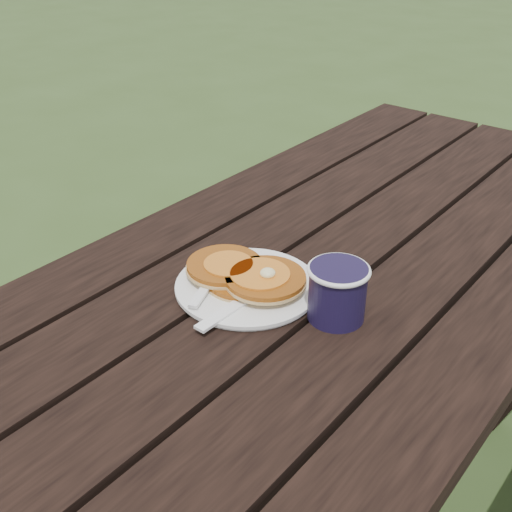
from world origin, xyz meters
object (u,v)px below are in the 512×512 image
Objects in this scene: plate at (247,287)px; picnic_table at (311,424)px; pancake_stack at (246,274)px; coffee_cup at (337,289)px.

picnic_table is at bearing 70.42° from plate.
plate reaches higher than picnic_table.
pancake_stack reaches higher than picnic_table.
coffee_cup is at bearing 9.55° from plate.
pancake_stack is at bearing -172.16° from coffee_cup.
coffee_cup reaches higher than plate.
coffee_cup reaches higher than pancake_stack.
picnic_table is at bearing 132.46° from coffee_cup.
plate is at bearing -170.45° from coffee_cup.
pancake_stack is at bearing 144.68° from plate.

